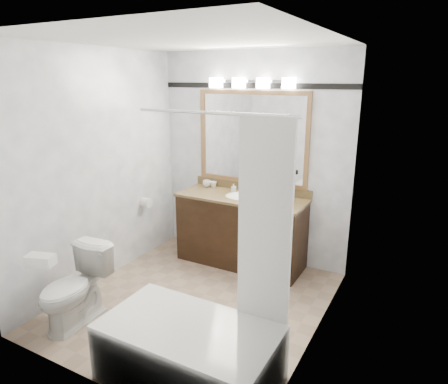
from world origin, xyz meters
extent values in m
cube|color=#9C816A|center=(0.00, 0.00, -0.01)|extent=(2.40, 2.60, 0.01)
cube|color=white|center=(0.00, 0.00, 2.50)|extent=(2.40, 2.60, 0.01)
cube|color=white|center=(0.00, 1.30, 1.25)|extent=(2.40, 0.01, 2.50)
cube|color=white|center=(0.00, -1.30, 1.25)|extent=(2.40, 0.01, 2.50)
cube|color=white|center=(-1.20, 0.00, 1.25)|extent=(0.01, 2.60, 2.50)
cube|color=white|center=(1.20, 0.00, 1.25)|extent=(0.01, 2.60, 2.50)
cube|color=black|center=(0.00, 1.01, 0.41)|extent=(1.50, 0.55, 0.82)
cube|color=#9B7D49|center=(0.00, 1.01, 0.83)|extent=(1.53, 0.58, 0.03)
cube|color=#9B7D49|center=(0.00, 1.29, 0.90)|extent=(1.53, 0.03, 0.10)
ellipsoid|color=white|center=(0.00, 1.01, 0.82)|extent=(0.44, 0.34, 0.14)
cube|color=#956C43|center=(0.00, 1.28, 2.02)|extent=(1.40, 0.04, 0.05)
cube|color=#956C43|center=(0.00, 1.28, 0.97)|extent=(1.40, 0.04, 0.05)
cube|color=#956C43|center=(-0.68, 1.28, 1.50)|extent=(0.05, 0.04, 1.00)
cube|color=#956C43|center=(0.68, 1.28, 1.50)|extent=(0.05, 0.04, 1.00)
cube|color=white|center=(0.00, 1.29, 1.50)|extent=(1.30, 0.01, 1.00)
cube|color=silver|center=(0.00, 1.27, 2.15)|extent=(0.90, 0.05, 0.03)
cube|color=white|center=(-0.45, 1.22, 2.13)|extent=(0.12, 0.12, 0.12)
cube|color=white|center=(-0.15, 1.22, 2.13)|extent=(0.12, 0.12, 0.12)
cube|color=white|center=(0.15, 1.22, 2.13)|extent=(0.12, 0.12, 0.12)
cube|color=white|center=(0.45, 1.22, 2.13)|extent=(0.12, 0.12, 0.12)
cube|color=black|center=(0.00, 1.29, 2.10)|extent=(2.40, 0.01, 0.06)
cube|color=white|center=(0.53, -0.92, 0.23)|extent=(1.30, 0.72, 0.45)
cylinder|color=silver|center=(0.53, -0.54, 1.95)|extent=(1.30, 0.02, 0.02)
cube|color=white|center=(0.95, -0.55, 1.18)|extent=(0.40, 0.04, 1.55)
cylinder|color=white|center=(-1.14, 0.66, 0.70)|extent=(0.11, 0.12, 0.12)
imported|color=white|center=(-0.78, -0.82, 0.35)|extent=(0.44, 0.72, 0.71)
cube|color=white|center=(-0.78, -1.12, 0.76)|extent=(0.25, 0.19, 0.09)
cylinder|color=black|center=(0.42, 1.03, 0.86)|extent=(0.18, 0.18, 0.02)
cylinder|color=black|center=(0.40, 1.09, 0.99)|extent=(0.15, 0.15, 0.26)
sphere|color=black|center=(0.40, 1.09, 1.13)|extent=(0.16, 0.16, 0.16)
cube|color=black|center=(0.42, 1.01, 1.08)|extent=(0.13, 0.13, 0.05)
cylinder|color=silver|center=(0.42, 1.01, 0.89)|extent=(0.06, 0.06, 0.06)
imported|color=white|center=(-0.58, 1.20, 0.89)|extent=(0.12, 0.12, 0.08)
imported|color=white|center=(-0.49, 1.21, 0.89)|extent=(0.10, 0.10, 0.08)
imported|color=white|center=(-0.18, 1.16, 0.90)|extent=(0.05, 0.05, 0.10)
cube|color=beige|center=(0.11, 1.13, 0.86)|extent=(0.09, 0.06, 0.03)
camera|label=1|loc=(1.96, -3.01, 2.19)|focal=32.00mm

